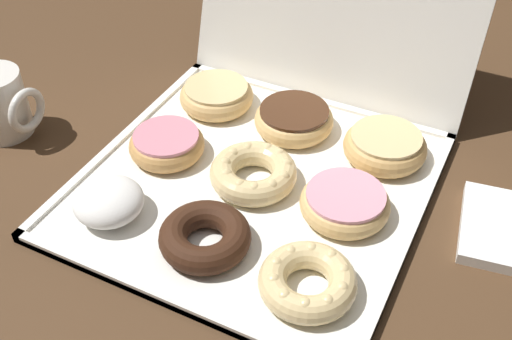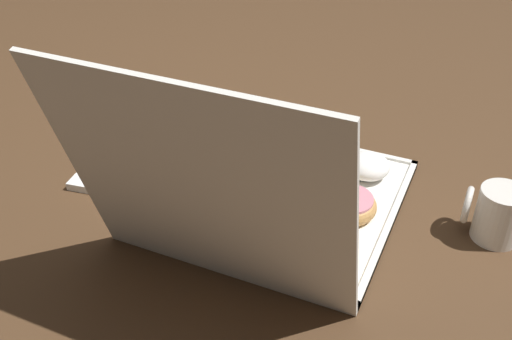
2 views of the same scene
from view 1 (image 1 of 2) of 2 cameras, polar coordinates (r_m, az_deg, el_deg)
The scene contains 12 objects.
ground_plane at distance 0.86m, azimuth -0.23°, elevation -1.65°, with size 3.00×3.00×0.00m, color #4C331E.
donut_box at distance 0.86m, azimuth -0.23°, elevation -1.39°, with size 0.44×0.44×0.01m.
powdered_filled_donut_0 at distance 0.82m, azimuth -13.16°, elevation -2.77°, with size 0.09×0.09×0.05m.
chocolate_cake_ring_donut_1 at distance 0.76m, azimuth -4.81°, elevation -5.95°, with size 0.11×0.11×0.03m.
cruller_donut_2 at distance 0.72m, azimuth 4.68°, elevation -9.95°, with size 0.11×0.11×0.03m.
pink_frosted_donut_3 at distance 0.90m, azimuth -7.89°, elevation 2.51°, with size 0.11×0.11×0.03m.
cruller_donut_4 at distance 0.84m, azimuth -0.09°, elevation -0.22°, with size 0.12×0.12×0.04m.
pink_frosted_donut_5 at distance 0.80m, azimuth 7.93°, elevation -3.13°, with size 0.12×0.12×0.03m.
glazed_ring_donut_6 at distance 0.99m, azimuth -3.58°, elevation 6.75°, with size 0.11×0.11×0.04m.
chocolate_frosted_donut_7 at distance 0.94m, azimuth 3.27°, elevation 4.68°, with size 0.12×0.12×0.04m.
glazed_ring_donut_8 at distance 0.90m, azimuth 11.56°, elevation 2.15°, with size 0.12×0.12×0.04m.
coffee_mug at distance 1.00m, azimuth -22.07°, elevation 5.61°, with size 0.10×0.08×0.10m.
Camera 1 is at (0.29, -0.56, 0.58)m, focal length 44.34 mm.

